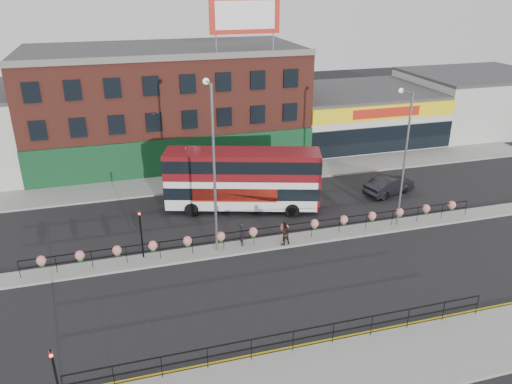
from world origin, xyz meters
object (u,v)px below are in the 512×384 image
object	(u,v)px
lamp_column_west	(213,155)
lamp_column_east	(404,149)
pedestrian_a	(242,234)
car	(389,185)
pedestrian_b	(284,233)
double_decker_bus	(243,174)

from	to	relation	value
lamp_column_west	lamp_column_east	bearing A→B (deg)	-0.13
pedestrian_a	lamp_column_east	world-z (taller)	lamp_column_east
car	pedestrian_b	bearing A→B (deg)	99.13
pedestrian_a	lamp_column_west	bearing A→B (deg)	97.44
pedestrian_b	lamp_column_west	size ratio (longest dim) A/B	0.15
pedestrian_a	pedestrian_b	world-z (taller)	pedestrian_b
double_decker_bus	pedestrian_b	distance (m)	6.54
car	lamp_column_east	xyz separation A→B (m)	(-2.42, -5.09, 4.91)
double_decker_bus	pedestrian_a	world-z (taller)	double_decker_bus
car	lamp_column_west	xyz separation A→B (m)	(-15.28, -5.06, 5.67)
pedestrian_b	pedestrian_a	bearing A→B (deg)	-25.30
pedestrian_a	car	bearing A→B (deg)	-59.76
double_decker_bus	pedestrian_a	size ratio (longest dim) A/B	7.57
pedestrian_a	lamp_column_west	xyz separation A→B (m)	(-1.71, 0.06, 5.49)
car	lamp_column_west	distance (m)	17.06
double_decker_bus	car	xyz separation A→B (m)	(12.04, -0.38, -2.07)
double_decker_bus	car	bearing A→B (deg)	-1.79
pedestrian_a	pedestrian_b	xyz separation A→B (m)	(2.61, -0.68, 0.03)
pedestrian_b	lamp_column_east	bearing A→B (deg)	173.96
pedestrian_a	pedestrian_b	distance (m)	2.70
double_decker_bus	pedestrian_a	bearing A→B (deg)	-105.47
car	pedestrian_a	bearing A→B (deg)	91.92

